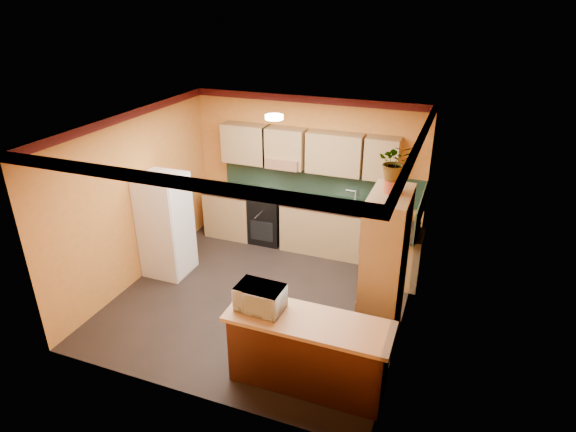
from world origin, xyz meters
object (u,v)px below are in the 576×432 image
(fridge, at_px, (166,225))
(microwave, at_px, (260,298))
(pantry, at_px, (384,270))
(breakfast_bar, at_px, (308,354))
(stove, at_px, (268,218))
(base_cabinets_back, at_px, (300,224))

(fridge, bearing_deg, microwave, -34.44)
(pantry, height_order, breakfast_bar, pantry)
(microwave, bearing_deg, fridge, 147.63)
(pantry, bearing_deg, breakfast_bar, -117.96)
(pantry, bearing_deg, microwave, -136.02)
(pantry, xyz_separation_m, microwave, (-1.21, -1.17, 0.03))
(breakfast_bar, bearing_deg, fridge, 151.17)
(stove, relative_size, microwave, 1.68)
(base_cabinets_back, bearing_deg, stove, -180.00)
(pantry, distance_m, microwave, 1.68)
(stove, xyz_separation_m, breakfast_bar, (1.88, -3.25, -0.02))
(stove, xyz_separation_m, pantry, (2.49, -2.08, 0.59))
(stove, distance_m, fridge, 1.99)
(base_cabinets_back, relative_size, fridge, 2.15)
(stove, xyz_separation_m, fridge, (-1.11, -1.61, 0.39))
(base_cabinets_back, height_order, stove, stove)
(stove, height_order, microwave, microwave)
(stove, relative_size, breakfast_bar, 0.51)
(base_cabinets_back, bearing_deg, breakfast_bar, -68.94)
(base_cabinets_back, xyz_separation_m, fridge, (-1.73, -1.61, 0.41))
(base_cabinets_back, relative_size, breakfast_bar, 2.03)
(base_cabinets_back, relative_size, stove, 4.01)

